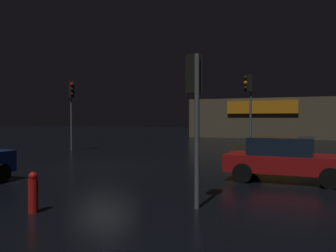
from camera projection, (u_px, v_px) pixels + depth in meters
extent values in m
plane|color=black|center=(104.00, 166.00, 16.18)|extent=(120.00, 120.00, 0.00)
cube|color=brown|center=(268.00, 118.00, 40.29)|extent=(15.77, 7.71, 4.14)
cube|color=orange|center=(262.00, 107.00, 36.62)|extent=(7.04, 0.24, 1.29)
cylinder|color=#595B60|center=(251.00, 117.00, 18.94)|extent=(0.11, 0.11, 4.38)
cube|color=black|center=(248.00, 83.00, 18.84)|extent=(0.41, 0.41, 0.88)
sphere|color=black|center=(246.00, 78.00, 18.78)|extent=(0.20, 0.20, 0.20)
sphere|color=orange|center=(246.00, 83.00, 18.78)|extent=(0.20, 0.20, 0.20)
sphere|color=black|center=(246.00, 88.00, 18.79)|extent=(0.20, 0.20, 0.20)
cylinder|color=#595B60|center=(197.00, 132.00, 8.50)|extent=(0.12, 0.12, 3.63)
cube|color=black|center=(194.00, 74.00, 8.61)|extent=(0.41, 0.41, 0.91)
sphere|color=red|center=(191.00, 63.00, 8.75)|extent=(0.20, 0.20, 0.20)
sphere|color=black|center=(191.00, 75.00, 8.76)|extent=(0.20, 0.20, 0.20)
sphere|color=black|center=(191.00, 86.00, 8.76)|extent=(0.20, 0.20, 0.20)
cylinder|color=#595B60|center=(71.00, 116.00, 23.44)|extent=(0.11, 0.11, 4.47)
cube|color=black|center=(72.00, 89.00, 23.26)|extent=(0.41, 0.41, 1.05)
sphere|color=red|center=(72.00, 84.00, 23.11)|extent=(0.20, 0.20, 0.20)
sphere|color=black|center=(72.00, 89.00, 23.11)|extent=(0.20, 0.20, 0.20)
sphere|color=black|center=(72.00, 94.00, 23.12)|extent=(0.20, 0.20, 0.20)
cylinder|color=black|center=(1.00, 174.00, 11.79)|extent=(0.24, 0.65, 0.64)
cube|color=#A51414|center=(287.00, 163.00, 12.26)|extent=(4.04, 1.91, 0.57)
cube|color=black|center=(281.00, 146.00, 12.33)|extent=(2.09, 1.68, 0.59)
cylinder|color=black|center=(330.00, 170.00, 12.58)|extent=(0.64, 0.23, 0.64)
cylinder|color=black|center=(330.00, 178.00, 10.91)|extent=(0.64, 0.23, 0.64)
cylinder|color=black|center=(253.00, 166.00, 13.63)|extent=(0.64, 0.23, 0.64)
cylinder|color=black|center=(242.00, 173.00, 11.96)|extent=(0.64, 0.23, 0.64)
cylinder|color=red|center=(33.00, 196.00, 8.15)|extent=(0.22, 0.22, 0.76)
sphere|color=red|center=(33.00, 176.00, 8.14)|extent=(0.20, 0.20, 0.20)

